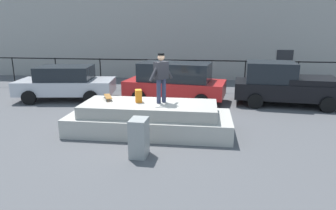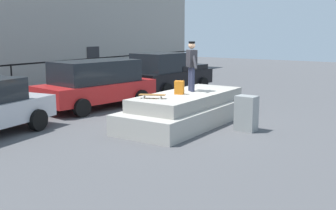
# 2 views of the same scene
# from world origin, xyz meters

# --- Properties ---
(ground_plane) EXTENTS (60.00, 60.00, 0.00)m
(ground_plane) POSITION_xyz_m (0.00, 0.00, 0.00)
(ground_plane) COLOR #4C4C4F
(concrete_ledge) EXTENTS (5.33, 2.12, 0.98)m
(concrete_ledge) POSITION_xyz_m (0.13, -0.28, 0.45)
(concrete_ledge) COLOR #ADA89E
(concrete_ledge) RESTS_ON ground_plane
(skateboarder) EXTENTS (0.71, 0.78, 1.60)m
(skateboarder) POSITION_xyz_m (0.52, -0.17, 1.91)
(skateboarder) COLOR #2D334C
(skateboarder) RESTS_ON concrete_ledge
(skateboard) EXTENTS (0.50, 0.78, 0.12)m
(skateboard) POSITION_xyz_m (-1.37, 0.04, 1.08)
(skateboard) COLOR brown
(skateboard) RESTS_ON concrete_ledge
(backpack) EXTENTS (0.28, 0.33, 0.42)m
(backpack) POSITION_xyz_m (-0.24, -0.18, 1.19)
(backpack) COLOR orange
(backpack) RESTS_ON concrete_ledge
(car_red_hatchback_mid) EXTENTS (4.81, 2.71, 1.81)m
(car_red_hatchback_mid) POSITION_xyz_m (0.52, 4.04, 0.96)
(car_red_hatchback_mid) COLOR #B21E1E
(car_red_hatchback_mid) RESTS_ON ground_plane
(car_black_pickup_far) EXTENTS (4.78, 2.50, 1.90)m
(car_black_pickup_far) POSITION_xyz_m (5.42, 4.03, 0.94)
(car_black_pickup_far) COLOR black
(car_black_pickup_far) RESTS_ON ground_plane
(utility_box) EXTENTS (0.47, 0.62, 1.04)m
(utility_box) POSITION_xyz_m (0.22, -2.23, 0.52)
(utility_box) COLOR gray
(utility_box) RESTS_ON ground_plane
(fence_row) EXTENTS (24.06, 0.06, 1.69)m
(fence_row) POSITION_xyz_m (0.00, 6.58, 1.24)
(fence_row) COLOR black
(fence_row) RESTS_ON ground_plane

